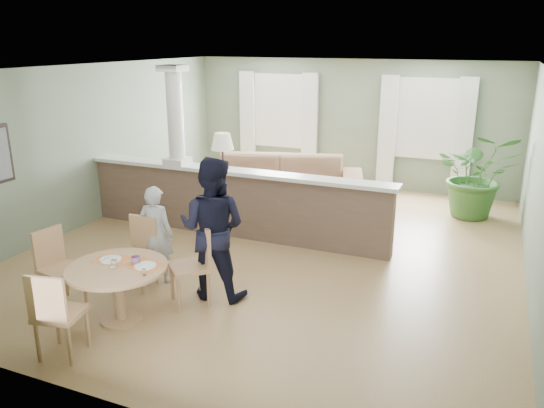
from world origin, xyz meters
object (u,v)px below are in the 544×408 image
at_px(sofa, 278,182).
at_px(man_person, 213,228).
at_px(child_person, 156,234).
at_px(chair_far_boy, 140,249).
at_px(chair_side, 57,263).
at_px(chair_far_man, 195,261).
at_px(chair_near, 55,312).
at_px(dining_table, 119,278).
at_px(houseplant, 477,175).

distance_m(sofa, man_person, 3.89).
distance_m(sofa, child_person, 3.74).
distance_m(chair_far_boy, chair_side, 1.01).
height_order(chair_far_man, chair_side, chair_far_man).
height_order(chair_far_man, chair_near, chair_far_man).
xyz_separation_m(dining_table, man_person, (0.66, 0.99, 0.35)).
relative_size(child_person, man_person, 0.74).
bearing_deg(chair_side, houseplant, -29.82).
xyz_separation_m(sofa, dining_table, (0.02, -4.79, 0.07)).
relative_size(sofa, houseplant, 2.07).
height_order(sofa, chair_near, chair_near).
relative_size(sofa, chair_near, 3.36).
relative_size(houseplant, chair_side, 1.65).
bearing_deg(houseplant, man_person, -122.03).
bearing_deg(chair_side, chair_far_man, -57.04).
bearing_deg(chair_far_man, sofa, 142.52).
xyz_separation_m(houseplant, chair_side, (-4.48, -5.46, -0.26)).
height_order(houseplant, dining_table, houseplant).
bearing_deg(sofa, chair_side, -117.11).
bearing_deg(chair_near, child_person, -98.40).
height_order(dining_table, man_person, man_person).
relative_size(chair_far_boy, chair_far_man, 0.93).
distance_m(chair_far_boy, man_person, 1.10).
relative_size(houseplant, chair_near, 1.63).
distance_m(sofa, chair_far_boy, 3.93).
height_order(sofa, chair_side, chair_side).
distance_m(chair_near, chair_side, 1.27).
distance_m(chair_far_boy, child_person, 0.28).
distance_m(dining_table, chair_side, 0.97).
bearing_deg(sofa, child_person, -108.85).
bearing_deg(chair_side, child_person, -27.29).
relative_size(chair_far_man, man_person, 0.56).
relative_size(sofa, chair_far_man, 3.24).
bearing_deg(dining_table, chair_far_boy, 112.16).
bearing_deg(chair_far_boy, man_person, 3.41).
bearing_deg(chair_far_boy, sofa, 82.32).
relative_size(chair_near, chair_side, 1.01).
height_order(dining_table, chair_side, chair_side).
xyz_separation_m(houseplant, chair_near, (-3.61, -6.38, -0.25)).
xyz_separation_m(sofa, chair_far_boy, (-0.33, -3.92, 0.04)).
relative_size(sofa, dining_table, 2.86).
distance_m(chair_far_man, man_person, 0.44).
bearing_deg(sofa, man_person, -95.51).
height_order(chair_side, child_person, child_person).
distance_m(houseplant, chair_near, 7.33).
height_order(sofa, houseplant, houseplant).
distance_m(sofa, houseplant, 3.62).
xyz_separation_m(houseplant, chair_far_boy, (-3.86, -4.66, -0.27)).
bearing_deg(chair_far_boy, houseplant, 47.48).
xyz_separation_m(chair_far_boy, chair_far_man, (0.91, -0.14, 0.04)).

